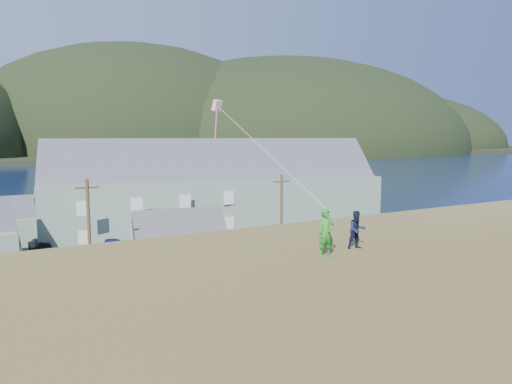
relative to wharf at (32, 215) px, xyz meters
The scene contains 14 objects.
ground 40.45m from the wharf, 81.47° to the right, with size 900.00×900.00×0.00m, color #0A1638.
grass_strip 42.43m from the wharf, 81.87° to the right, with size 110.00×8.00×0.10m, color #4C3D19.
waterfront_lot 23.77m from the wharf, 75.38° to the right, with size 72.00×36.00×0.12m, color #28282B.
wharf is the anchor object (origin of this frame).
far_shore 290.06m from the wharf, 88.81° to the left, with size 900.00×320.00×2.00m, color black.
far_hills 242.97m from the wharf, 80.14° to the left, with size 760.00×265.00×143.00m.
lodge 29.54m from the wharf, 47.66° to the right, with size 40.22×17.36×13.70m.
shed_white 35.93m from the wharf, 72.77° to the right, with size 8.56×6.30×6.29m.
shed_palegreen_far 17.13m from the wharf, 92.75° to the right, with size 9.70×5.88×6.32m.
utility_poles 38.80m from the wharf, 85.74° to the right, with size 30.91×0.24×8.51m.
parked_cars 20.03m from the wharf, 94.02° to the right, with size 27.40×12.48×1.56m.
kite_flyer_green 59.69m from the wharf, 82.22° to the right, with size 0.65×0.42×1.77m, color #257F22.
kite_flyer_navy 59.55m from the wharf, 80.43° to the right, with size 0.73×0.57×1.50m, color #121832.
kite_rig 52.24m from the wharf, 81.54° to the right, with size 0.92×4.70×9.79m.
Camera 1 is at (-7.94, -31.87, 11.59)m, focal length 32.00 mm.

